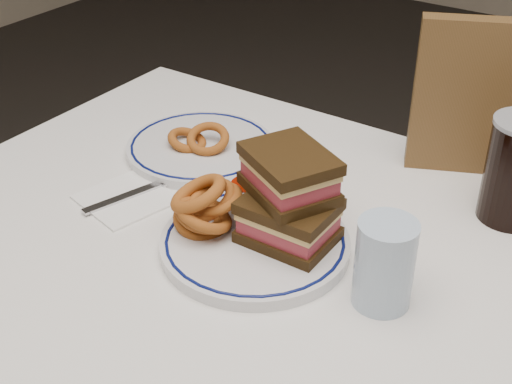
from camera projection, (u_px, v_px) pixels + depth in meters
The scene contains 9 objects.
dining_table at pixel (304, 329), 1.01m from camera, with size 1.27×0.87×0.75m.
main_plate at pixel (255, 243), 0.99m from camera, with size 0.26×0.26×0.02m.
reuben_sandwich at pixel (289, 197), 0.96m from camera, with size 0.15×0.14×0.13m.
onion_rings_main at pixel (204, 207), 0.99m from camera, with size 0.10×0.11×0.10m.
ketchup_ramekin at pixel (248, 193), 1.05m from camera, with size 0.06×0.06×0.04m.
water_glass at pixel (384, 264), 0.87m from camera, with size 0.07×0.07×0.12m, color #A8C0D9.
far_plate at pixel (201, 147), 1.22m from camera, with size 0.25×0.25×0.02m.
onion_rings_far at pixel (198, 139), 1.21m from camera, with size 0.11×0.08×0.05m.
napkin_fork at pixel (128, 197), 1.10m from camera, with size 0.15×0.17×0.01m.
Camera 1 is at (0.37, -0.66, 1.35)m, focal length 50.00 mm.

